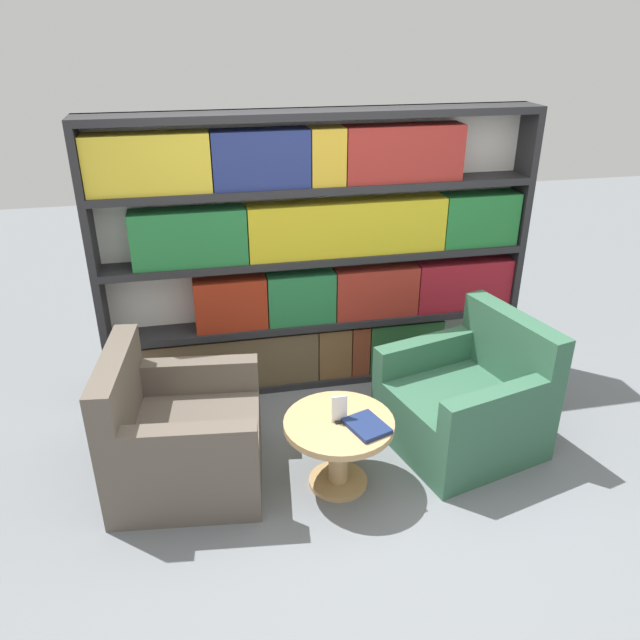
% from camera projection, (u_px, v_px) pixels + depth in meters
% --- Properties ---
extents(ground_plane, '(14.00, 14.00, 0.00)m').
position_uv_depth(ground_plane, '(366.00, 499.00, 3.67)').
color(ground_plane, slate).
extents(bookshelf, '(3.09, 0.30, 2.02)m').
position_uv_depth(bookshelf, '(316.00, 258.00, 4.48)').
color(bookshelf, silver).
rests_on(bookshelf, ground_plane).
extents(armchair_left, '(0.95, 0.93, 0.87)m').
position_uv_depth(armchair_left, '(180.00, 439.00, 3.70)').
color(armchair_left, brown).
rests_on(armchair_left, ground_plane).
extents(armchair_right, '(1.04, 1.02, 0.87)m').
position_uv_depth(armchair_right, '(467.00, 403.00, 4.04)').
color(armchair_right, '#336047').
rests_on(armchair_right, ground_plane).
extents(coffee_table, '(0.65, 0.65, 0.46)m').
position_uv_depth(coffee_table, '(339.00, 439.00, 3.65)').
color(coffee_table, tan).
rests_on(coffee_table, ground_plane).
extents(table_sign, '(0.09, 0.06, 0.17)m').
position_uv_depth(table_sign, '(339.00, 411.00, 3.56)').
color(table_sign, black).
rests_on(table_sign, coffee_table).
extents(stray_book, '(0.26, 0.30, 0.03)m').
position_uv_depth(stray_book, '(367.00, 426.00, 3.53)').
color(stray_book, navy).
rests_on(stray_book, coffee_table).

